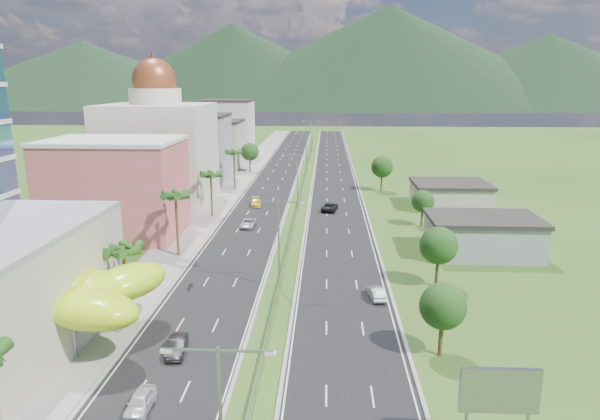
# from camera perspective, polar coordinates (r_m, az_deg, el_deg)

# --- Properties ---
(ground) EXTENTS (500.00, 500.00, 0.00)m
(ground) POSITION_cam_1_polar(r_m,az_deg,el_deg) (55.69, -3.14, -12.34)
(ground) COLOR #2D5119
(ground) RESTS_ON ground
(road_left) EXTENTS (11.00, 260.00, 0.04)m
(road_left) POSITION_cam_1_polar(r_m,az_deg,el_deg) (142.50, -2.42, 3.73)
(road_left) COLOR black
(road_left) RESTS_ON ground
(road_right) EXTENTS (11.00, 260.00, 0.04)m
(road_right) POSITION_cam_1_polar(r_m,az_deg,el_deg) (141.92, 3.63, 3.68)
(road_right) COLOR black
(road_right) RESTS_ON ground
(sidewalk_left) EXTENTS (7.00, 260.00, 0.12)m
(sidewalk_left) POSITION_cam_1_polar(r_m,az_deg,el_deg) (143.66, -6.20, 3.76)
(sidewalk_left) COLOR gray
(sidewalk_left) RESTS_ON ground
(median_guardrail) EXTENTS (0.10, 216.06, 0.76)m
(median_guardrail) POSITION_cam_1_polar(r_m,az_deg,el_deg) (124.20, 0.27, 2.57)
(median_guardrail) COLOR gray
(median_guardrail) RESTS_ON ground
(streetlight_median_a) EXTENTS (6.04, 0.25, 11.00)m
(streetlight_median_a) POSITION_cam_1_polar(r_m,az_deg,el_deg) (30.88, -8.44, -21.25)
(streetlight_median_a) COLOR gray
(streetlight_median_a) RESTS_ON ground
(streetlight_median_b) EXTENTS (6.04, 0.25, 11.00)m
(streetlight_median_b) POSITION_cam_1_polar(r_m,az_deg,el_deg) (62.57, -2.28, -2.74)
(streetlight_median_b) COLOR gray
(streetlight_median_b) RESTS_ON ground
(streetlight_median_c) EXTENTS (6.04, 0.25, 11.00)m
(streetlight_median_c) POSITION_cam_1_polar(r_m,az_deg,el_deg) (101.49, -0.28, 3.60)
(streetlight_median_c) COLOR gray
(streetlight_median_c) RESTS_ON ground
(streetlight_median_d) EXTENTS (6.04, 0.25, 11.00)m
(streetlight_median_d) POSITION_cam_1_polar(r_m,az_deg,el_deg) (145.97, 0.69, 6.65)
(streetlight_median_d) COLOR gray
(streetlight_median_d) RESTS_ON ground
(streetlight_median_e) EXTENTS (6.04, 0.25, 11.00)m
(streetlight_median_e) POSITION_cam_1_polar(r_m,az_deg,el_deg) (190.70, 1.21, 8.27)
(streetlight_median_e) COLOR gray
(streetlight_median_e) RESTS_ON ground
(lime_canopy) EXTENTS (18.00, 15.00, 7.40)m
(lime_canopy) POSITION_cam_1_polar(r_m,az_deg,el_deg) (55.85, -24.75, -7.98)
(lime_canopy) COLOR #BBE816
(lime_canopy) RESTS_ON ground
(pink_shophouse) EXTENTS (20.00, 15.00, 15.00)m
(pink_shophouse) POSITION_cam_1_polar(r_m,az_deg,el_deg) (89.97, -19.06, 2.05)
(pink_shophouse) COLOR #C45750
(pink_shophouse) RESTS_ON ground
(domed_building) EXTENTS (20.00, 20.00, 28.70)m
(domed_building) POSITION_cam_1_polar(r_m,az_deg,el_deg) (110.78, -14.85, 6.40)
(domed_building) COLOR beige
(domed_building) RESTS_ON ground
(midrise_grey) EXTENTS (16.00, 15.00, 16.00)m
(midrise_grey) POSITION_cam_1_polar(r_m,az_deg,el_deg) (134.80, -11.18, 6.36)
(midrise_grey) COLOR gray
(midrise_grey) RESTS_ON ground
(midrise_beige) EXTENTS (16.00, 15.00, 13.00)m
(midrise_beige) POSITION_cam_1_polar(r_m,az_deg,el_deg) (156.26, -9.23, 6.84)
(midrise_beige) COLOR #A69F89
(midrise_beige) RESTS_ON ground
(midrise_white) EXTENTS (16.00, 15.00, 18.00)m
(midrise_white) POSITION_cam_1_polar(r_m,az_deg,el_deg) (178.46, -7.73, 8.52)
(midrise_white) COLOR silver
(midrise_white) RESTS_ON ground
(billboard) EXTENTS (5.20, 0.35, 6.20)m
(billboard) POSITION_cam_1_polar(r_m,az_deg,el_deg) (39.25, 20.53, -17.82)
(billboard) COLOR gray
(billboard) RESTS_ON ground
(shed_near) EXTENTS (15.00, 10.00, 5.00)m
(shed_near) POSITION_cam_1_polar(r_m,az_deg,el_deg) (81.12, 18.88, -2.78)
(shed_near) COLOR gray
(shed_near) RESTS_ON ground
(shed_far) EXTENTS (14.00, 12.00, 4.40)m
(shed_far) POSITION_cam_1_polar(r_m,az_deg,el_deg) (109.89, 15.69, 1.44)
(shed_far) COLOR #A69F89
(shed_far) RESTS_ON ground
(palm_tree_b) EXTENTS (3.60, 3.60, 8.10)m
(palm_tree_b) POSITION_cam_1_polar(r_m,az_deg,el_deg) (58.49, -18.35, -4.30)
(palm_tree_b) COLOR #47301C
(palm_tree_b) RESTS_ON ground
(palm_tree_c) EXTENTS (3.60, 3.60, 9.60)m
(palm_tree_c) POSITION_cam_1_polar(r_m,az_deg,el_deg) (76.46, -13.14, 1.27)
(palm_tree_c) COLOR #47301C
(palm_tree_c) RESTS_ON ground
(palm_tree_d) EXTENTS (3.60, 3.60, 8.60)m
(palm_tree_d) POSITION_cam_1_polar(r_m,az_deg,el_deg) (98.54, -9.50, 3.58)
(palm_tree_d) COLOR #47301C
(palm_tree_d) RESTS_ON ground
(palm_tree_e) EXTENTS (3.60, 3.60, 9.40)m
(palm_tree_e) POSITION_cam_1_polar(r_m,az_deg,el_deg) (122.68, -7.06, 5.97)
(palm_tree_e) COLOR #47301C
(palm_tree_e) RESTS_ON ground
(leafy_tree_lfar) EXTENTS (4.90, 4.90, 8.05)m
(leafy_tree_lfar) POSITION_cam_1_polar(r_m,az_deg,el_deg) (147.51, -5.38, 6.21)
(leafy_tree_lfar) COLOR #47301C
(leafy_tree_lfar) RESTS_ON ground
(leafy_tree_ra) EXTENTS (4.20, 4.20, 6.90)m
(leafy_tree_ra) POSITION_cam_1_polar(r_m,az_deg,el_deg) (50.00, 15.00, -9.92)
(leafy_tree_ra) COLOR #47301C
(leafy_tree_ra) RESTS_ON ground
(leafy_tree_rb) EXTENTS (4.55, 4.55, 7.47)m
(leafy_tree_rb) POSITION_cam_1_polar(r_m,az_deg,el_deg) (66.10, 14.56, -3.71)
(leafy_tree_rb) COLOR #47301C
(leafy_tree_rb) RESTS_ON ground
(leafy_tree_rc) EXTENTS (3.85, 3.85, 6.33)m
(leafy_tree_rc) POSITION_cam_1_polar(r_m,az_deg,el_deg) (93.47, 12.97, 0.90)
(leafy_tree_rc) COLOR #47301C
(leafy_tree_rc) RESTS_ON ground
(leafy_tree_rd) EXTENTS (4.90, 4.90, 8.05)m
(leafy_tree_rd) POSITION_cam_1_polar(r_m,az_deg,el_deg) (121.91, 8.74, 4.57)
(leafy_tree_rd) COLOR #47301C
(leafy_tree_rd) RESTS_ON ground
(mountain_ridge) EXTENTS (860.00, 140.00, 90.00)m
(mountain_ridge) POSITION_cam_1_polar(r_m,az_deg,el_deg) (503.36, 9.22, 10.62)
(mountain_ridge) COLOR black
(mountain_ridge) RESTS_ON ground
(car_white_near_left) EXTENTS (1.72, 4.17, 1.42)m
(car_white_near_left) POSITION_cam_1_polar(r_m,az_deg,el_deg) (44.48, -16.69, -19.05)
(car_white_near_left) COLOR silver
(car_white_near_left) RESTS_ON road_left
(car_dark_left) EXTENTS (1.96, 4.47, 1.43)m
(car_dark_left) POSITION_cam_1_polar(r_m,az_deg,el_deg) (51.63, -13.01, -13.95)
(car_dark_left) COLOR black
(car_dark_left) RESTS_ON road_left
(car_silver_mid_left) EXTENTS (2.35, 5.00, 1.38)m
(car_silver_mid_left) POSITION_cam_1_polar(r_m,az_deg,el_deg) (91.67, -5.57, -1.41)
(car_silver_mid_left) COLOR #B6BBBF
(car_silver_mid_left) RESTS_ON road_left
(car_yellow_far_left) EXTENTS (2.80, 5.27, 1.45)m
(car_yellow_far_left) POSITION_cam_1_polar(r_m,az_deg,el_deg) (107.24, -4.73, 0.83)
(car_yellow_far_left) COLOR yellow
(car_yellow_far_left) RESTS_ON road_left
(car_silver_right) EXTENTS (2.09, 4.38, 1.38)m
(car_silver_right) POSITION_cam_1_polar(r_m,az_deg,el_deg) (62.55, 8.12, -8.72)
(car_silver_right) COLOR #A8ABB0
(car_silver_right) RESTS_ON road_right
(car_dark_far_right) EXTENTS (3.50, 5.97, 1.56)m
(car_dark_far_right) POSITION_cam_1_polar(r_m,az_deg,el_deg) (102.98, 3.19, 0.36)
(car_dark_far_right) COLOR black
(car_dark_far_right) RESTS_ON road_right
(motorcycle) EXTENTS (0.62, 1.81, 1.14)m
(motorcycle) POSITION_cam_1_polar(r_m,az_deg,el_deg) (65.87, -11.63, -7.82)
(motorcycle) COLOR black
(motorcycle) RESTS_ON road_left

